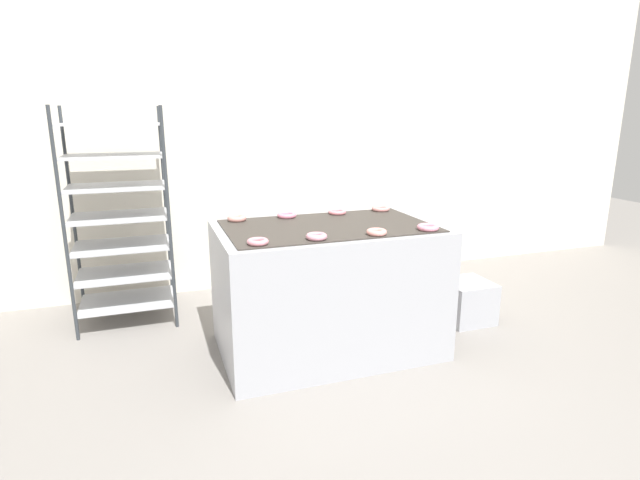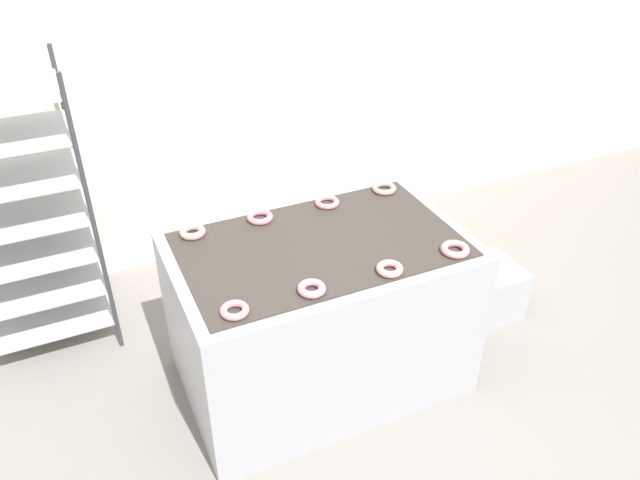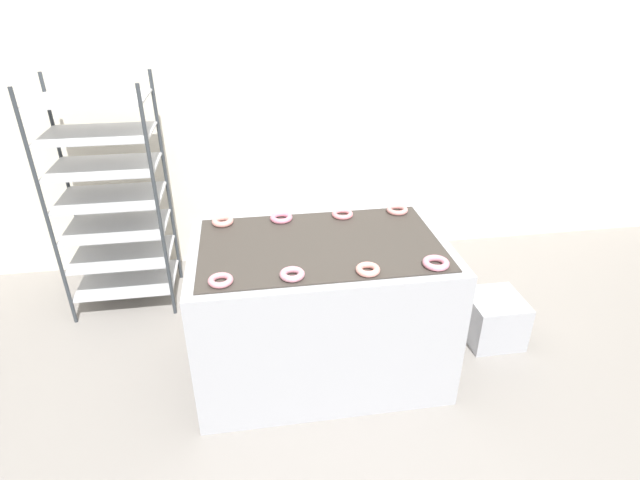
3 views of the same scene
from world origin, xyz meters
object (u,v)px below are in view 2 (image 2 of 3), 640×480
Objects in this scene: donut_far_left at (193,232)px; donut_far_midright at (327,202)px; donut_near_midleft at (312,289)px; baking_rack_cart at (20,217)px; donut_near_left at (235,310)px; donut_near_right at (455,249)px; donut_near_midright at (390,269)px; donut_far_right at (384,188)px; donut_far_midleft at (260,217)px; fryer_machine at (320,314)px; glaze_bin at (488,289)px.

donut_far_midright is (0.70, -0.00, -0.00)m from donut_far_left.
baking_rack_cart is at bearing 131.27° from donut_near_midleft.
donut_near_left is 0.94m from donut_far_midright.
baking_rack_cart is 2.17m from donut_near_right.
donut_far_left is (-0.70, 0.65, 0.00)m from donut_near_midright.
donut_near_midleft is 0.93× the size of donut_far_right.
donut_near_right is 1.02× the size of donut_far_right.
donut_far_left is at bearing -179.79° from donut_far_right.
donut_near_midleft is at bearing -0.08° from donut_near_left.
donut_far_midleft is 0.70m from donut_far_right.
donut_near_midright is at bearing -60.71° from donut_far_midleft.
donut_near_right is (1.04, -0.00, 0.00)m from donut_near_left.
donut_near_midleft reaches higher than donut_near_left.
donut_near_midright is 0.73m from donut_far_right.
donut_far_midleft is at bearing -179.57° from donut_far_right.
donut_near_right is (1.79, -1.23, 0.06)m from baking_rack_cart.
donut_far_left reaches higher than donut_near_midright.
fryer_machine is 0.57m from donut_far_midright.
baking_rack_cart is 12.75× the size of donut_far_left.
donut_far_left is at bearing 148.56° from donut_near_right.
donut_far_midright is (0.18, 0.31, 0.43)m from fryer_machine.
donut_near_midleft is 0.71m from donut_near_right.
donut_near_midleft reaches higher than fryer_machine.
donut_far_midright is at bearing 41.97° from donut_near_left.
donut_near_midleft is 0.97× the size of donut_far_left.
donut_near_midright reaches higher than glaze_bin.
donut_far_right is (0.70, 0.64, -0.00)m from donut_near_midleft.
donut_far_midleft reaches higher than donut_far_midright.
donut_far_midleft is (0.34, 0.63, 0.00)m from donut_near_left.
baking_rack_cart is at bearing 121.24° from donut_near_left.
donut_far_midleft is at bearing -0.26° from donut_far_left.
donut_near_midright is (1.44, -1.24, 0.05)m from baking_rack_cart.
glaze_bin is 1.01m from donut_near_right.
donut_near_right is at bearing -34.60° from baking_rack_cart.
glaze_bin is 2.67× the size of donut_far_midleft.
donut_near_midright is 0.74m from donut_far_midleft.
glaze_bin is at bearing 16.56° from donut_near_midleft.
baking_rack_cart reaches higher than fryer_machine.
donut_near_left is 0.99× the size of donut_near_midright.
donut_near_left and donut_far_right have the same top height.
donut_far_midright is 0.97× the size of donut_far_right.
donut_near_midleft reaches higher than donut_far_midright.
donut_far_midleft is at bearing 119.53° from fryer_machine.
donut_near_left is 1.04m from donut_near_right.
donut_near_left is 1.22m from donut_far_right.
donut_far_right is (1.04, 0.64, 0.00)m from donut_near_left.
donut_near_left is at bearing -148.65° from fryer_machine.
donut_near_midright is (0.18, -0.33, 0.44)m from fryer_machine.
donut_near_midleft reaches higher than glaze_bin.
donut_near_midright is at bearing -42.75° from donut_far_left.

